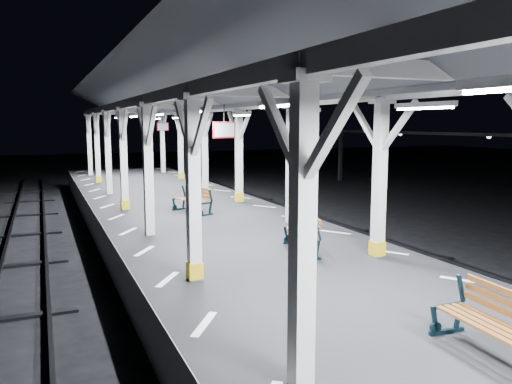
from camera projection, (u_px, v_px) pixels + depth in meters
ground at (350, 359)px, 8.10m from camera, size 120.00×120.00×0.00m
platform at (350, 330)px, 8.04m from camera, size 6.00×50.00×1.00m
hazard_stripes_left at (204, 324)px, 7.01m from camera, size 1.00×48.00×0.01m
hazard_stripes_right at (466, 281)px, 8.93m from camera, size 1.00×48.00×0.01m
canopy at (358, 72)px, 7.47m from camera, size 5.40×49.00×4.65m
bench_near at (496, 322)px, 5.99m from camera, size 0.67×1.55×0.82m
bench_mid at (305, 232)px, 10.93m from camera, size 0.96×1.60×0.82m
bench_far at (194, 199)px, 15.78m from camera, size 1.00×1.57×0.80m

